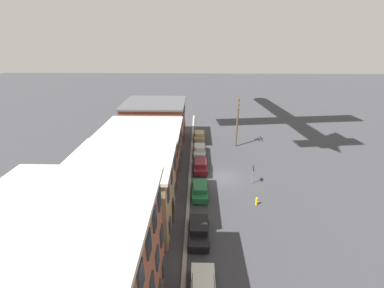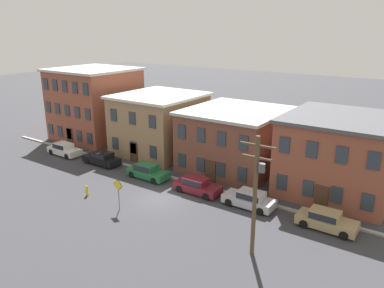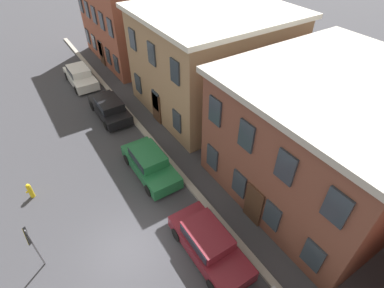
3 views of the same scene
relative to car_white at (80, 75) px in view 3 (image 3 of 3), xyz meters
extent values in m
plane|color=#38383D|center=(16.91, -3.01, -0.75)|extent=(200.00, 200.00, 0.00)
cube|color=#9E998E|center=(16.91, 1.49, -0.67)|extent=(56.00, 0.36, 0.16)
cube|color=brown|center=(-2.69, 7.61, 3.81)|extent=(9.65, 9.23, 9.12)
cube|color=#2D3842|center=(-6.55, 2.93, 0.77)|extent=(0.90, 0.10, 1.40)
cube|color=#2D3842|center=(-6.55, 2.93, 3.81)|extent=(0.90, 0.10, 1.40)
cube|color=#2D3842|center=(-4.62, 2.93, 0.77)|extent=(0.90, 0.10, 1.40)
cube|color=#2D3842|center=(-4.62, 2.93, 3.81)|extent=(0.90, 0.10, 1.40)
cube|color=#2D3842|center=(-2.69, 2.93, 0.77)|extent=(0.90, 0.10, 1.40)
cube|color=#2D3842|center=(-2.69, 2.93, 3.81)|extent=(0.90, 0.10, 1.40)
cube|color=#2D3842|center=(-0.76, 2.93, 0.77)|extent=(0.90, 0.10, 1.40)
cube|color=#2D3842|center=(-0.76, 2.93, 3.81)|extent=(0.90, 0.10, 1.40)
cube|color=#2D3842|center=(1.17, 2.93, 0.77)|extent=(0.90, 0.10, 1.40)
cube|color=#2D3842|center=(1.17, 2.93, 3.81)|extent=(0.90, 0.10, 1.40)
cube|color=#472D1E|center=(-2.69, 2.93, 0.35)|extent=(1.10, 0.10, 2.20)
cube|color=#9E7A56|center=(8.49, 7.63, 2.62)|extent=(8.62, 9.26, 6.74)
cube|color=silver|center=(8.49, 7.63, 6.14)|extent=(9.12, 9.76, 0.30)
cube|color=#2D3842|center=(5.62, 2.93, 0.94)|extent=(0.90, 0.10, 1.40)
cube|color=#2D3842|center=(5.62, 2.93, 4.31)|extent=(0.90, 0.10, 1.40)
cube|color=#2D3842|center=(8.49, 2.93, 0.94)|extent=(0.90, 0.10, 1.40)
cube|color=#2D3842|center=(8.49, 2.93, 4.31)|extent=(0.90, 0.10, 1.40)
cube|color=#2D3842|center=(11.37, 2.93, 0.94)|extent=(0.90, 0.10, 1.40)
cube|color=#2D3842|center=(11.37, 2.93, 4.31)|extent=(0.90, 0.10, 1.40)
cube|color=#472D1E|center=(8.49, 2.93, 0.35)|extent=(1.10, 0.10, 2.20)
cube|color=brown|center=(18.65, 7.92, 2.30)|extent=(9.20, 9.85, 6.10)
cube|color=#B7B2A8|center=(18.65, 7.92, 5.51)|extent=(9.70, 10.35, 0.30)
cube|color=#2D3842|center=(15.20, 2.93, 0.78)|extent=(0.90, 0.10, 1.40)
cube|color=#2D3842|center=(15.20, 2.93, 3.83)|extent=(0.90, 0.10, 1.40)
cube|color=#2D3842|center=(17.50, 2.93, 0.78)|extent=(0.90, 0.10, 1.40)
cube|color=#2D3842|center=(17.50, 2.93, 3.83)|extent=(0.90, 0.10, 1.40)
cube|color=#2D3842|center=(19.80, 2.93, 0.78)|extent=(0.90, 0.10, 1.40)
cube|color=#2D3842|center=(19.80, 2.93, 3.83)|extent=(0.90, 0.10, 1.40)
cube|color=#2D3842|center=(22.10, 2.93, 0.78)|extent=(0.90, 0.10, 1.40)
cube|color=#2D3842|center=(22.10, 2.93, 3.83)|extent=(0.90, 0.10, 1.40)
cube|color=#472D1E|center=(18.65, 2.93, 0.35)|extent=(1.10, 0.10, 2.20)
cube|color=silver|center=(0.07, 0.00, -0.22)|extent=(4.40, 1.80, 0.70)
cube|color=silver|center=(-0.13, 0.00, 0.41)|extent=(2.20, 1.51, 0.55)
cube|color=#1E232D|center=(-0.13, 0.00, 0.41)|extent=(2.02, 1.58, 0.48)
cylinder|color=black|center=(1.52, 0.85, -0.42)|extent=(0.66, 0.22, 0.66)
cylinder|color=black|center=(1.52, -0.85, -0.42)|extent=(0.66, 0.22, 0.66)
cylinder|color=black|center=(-1.38, 0.85, -0.42)|extent=(0.66, 0.22, 0.66)
cylinder|color=black|center=(-1.38, -0.85, -0.42)|extent=(0.66, 0.22, 0.66)
cube|color=black|center=(6.07, 0.32, -0.22)|extent=(4.40, 1.80, 0.70)
cube|color=black|center=(6.27, 0.32, 0.41)|extent=(2.20, 1.51, 0.55)
cube|color=#1E232D|center=(6.27, 0.32, 0.41)|extent=(2.02, 1.58, 0.48)
cylinder|color=black|center=(4.62, -0.53, -0.42)|extent=(0.66, 0.22, 0.66)
cylinder|color=black|center=(4.62, 1.17, -0.42)|extent=(0.66, 0.22, 0.66)
cylinder|color=black|center=(7.52, -0.53, -0.42)|extent=(0.66, 0.22, 0.66)
cylinder|color=black|center=(7.52, 1.17, -0.42)|extent=(0.66, 0.22, 0.66)
cube|color=#1E6638|center=(12.99, 0.17, -0.22)|extent=(4.40, 1.80, 0.70)
cube|color=#1E6638|center=(12.79, 0.17, 0.41)|extent=(2.20, 1.51, 0.55)
cube|color=#1E232D|center=(12.79, 0.17, 0.41)|extent=(2.02, 1.58, 0.48)
cylinder|color=black|center=(14.44, 1.02, -0.42)|extent=(0.66, 0.22, 0.66)
cylinder|color=black|center=(14.44, -0.68, -0.42)|extent=(0.66, 0.22, 0.66)
cylinder|color=black|center=(11.54, 1.02, -0.42)|extent=(0.66, 0.22, 0.66)
cylinder|color=black|center=(11.54, -0.68, -0.42)|extent=(0.66, 0.22, 0.66)
cube|color=maroon|center=(19.07, 0.06, -0.22)|extent=(4.40, 1.80, 0.70)
cube|color=maroon|center=(18.87, 0.06, 0.41)|extent=(2.20, 1.51, 0.55)
cube|color=#1E232D|center=(18.87, 0.06, 0.41)|extent=(2.02, 1.58, 0.48)
cylinder|color=black|center=(20.52, 0.91, -0.42)|extent=(0.66, 0.22, 0.66)
cylinder|color=black|center=(20.52, -0.79, -0.42)|extent=(0.66, 0.22, 0.66)
cylinder|color=black|center=(17.62, 0.91, -0.42)|extent=(0.66, 0.22, 0.66)
cylinder|color=black|center=(17.62, -0.79, -0.42)|extent=(0.66, 0.22, 0.66)
cylinder|color=slate|center=(15.54, -6.39, 0.53)|extent=(0.08, 0.08, 2.55)
cube|color=yellow|center=(15.54, -6.42, 1.46)|extent=(0.96, 0.03, 0.96)
cube|color=black|center=(15.54, -6.41, 1.46)|extent=(1.04, 0.02, 1.04)
cylinder|color=yellow|center=(11.15, -6.08, -0.35)|extent=(0.24, 0.24, 0.80)
sphere|color=yellow|center=(11.15, -6.08, 0.10)|extent=(0.22, 0.22, 0.22)
cylinder|color=yellow|center=(11.15, -6.24, -0.30)|extent=(0.10, 0.12, 0.10)
camera|label=1|loc=(-12.66, 0.48, 16.67)|focal=24.00mm
camera|label=2|loc=(36.53, -26.18, 13.74)|focal=35.00mm
camera|label=3|loc=(24.78, -4.54, 11.91)|focal=28.00mm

